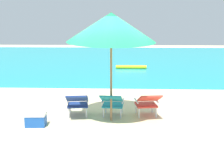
{
  "coord_description": "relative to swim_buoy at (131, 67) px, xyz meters",
  "views": [
    {
      "loc": [
        0.32,
        -7.15,
        2.34
      ],
      "look_at": [
        0.0,
        0.28,
        0.75
      ],
      "focal_mm": 45.58,
      "sensor_mm": 36.0,
      "label": 1
    }
  ],
  "objects": [
    {
      "name": "beach_umbrella_center",
      "position": [
        -0.68,
        -8.16,
        2.16
      ],
      "size": [
        2.4,
        2.43,
        2.65
      ],
      "color": "olive",
      "rests_on": "ground_plane"
    },
    {
      "name": "ocean_band",
      "position": [
        -0.69,
        4.31,
        -0.09
      ],
      "size": [
        40.0,
        18.0,
        0.01
      ],
      "primitive_type": "cube",
      "color": "teal",
      "rests_on": "ground_plane"
    },
    {
      "name": "ground_plane",
      "position": [
        -0.69,
        -3.64,
        -0.1
      ],
      "size": [
        40.0,
        40.0,
        0.0
      ],
      "primitive_type": "plane",
      "color": "beige"
    },
    {
      "name": "lounge_chair_right",
      "position": [
        0.23,
        -7.86,
        0.31
      ],
      "size": [
        0.66,
        0.94,
        0.68
      ],
      "color": "red",
      "rests_on": "ground_plane"
    },
    {
      "name": "cooler_box",
      "position": [
        -2.41,
        -8.6,
        0.06
      ],
      "size": [
        0.49,
        0.35,
        0.32
      ],
      "color": "#194CA5",
      "rests_on": "ground_plane"
    },
    {
      "name": "lounge_chair_left",
      "position": [
        -1.54,
        -7.95,
        0.31
      ],
      "size": [
        0.64,
        0.93,
        0.68
      ],
      "color": "navy",
      "rests_on": "ground_plane"
    },
    {
      "name": "swim_buoy",
      "position": [
        0.0,
        0.0,
        0.0
      ],
      "size": [
        1.6,
        0.18,
        0.18
      ],
      "primitive_type": "cylinder",
      "rotation": [
        0.0,
        1.57,
        0.0
      ],
      "color": "yellow",
      "rests_on": "ocean_band"
    },
    {
      "name": "lounge_chair_center",
      "position": [
        -0.67,
        -7.92,
        0.31
      ],
      "size": [
        0.6,
        0.91,
        0.68
      ],
      "color": "teal",
      "rests_on": "ground_plane"
    }
  ]
}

